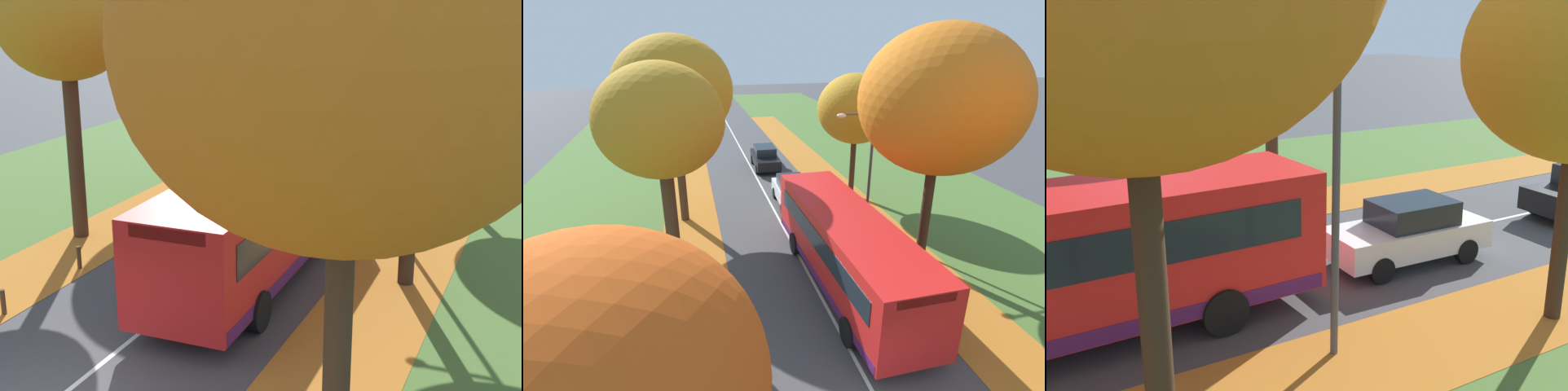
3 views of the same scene
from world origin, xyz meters
The scene contains 15 objects.
grass_verge_left centered at (-9.20, 20.00, 0.00)m, with size 12.00×90.00×0.01m, color #476B2D.
leaf_litter_left centered at (-4.60, 14.00, 0.01)m, with size 2.80×60.00×0.00m, color #B26B23.
grass_verge_right centered at (9.20, 20.00, 0.00)m, with size 12.00×90.00×0.01m, color #476B2D.
leaf_litter_right centered at (4.60, 14.00, 0.01)m, with size 2.80×60.00×0.00m, color #B26B23.
road_centre_line centered at (0.00, 20.00, 0.00)m, with size 0.12×80.00×0.01m, color silver.
tree_left_nearest centered at (-5.67, -0.95, 5.23)m, with size 4.21×4.21×7.15m.
tree_left_near centered at (-5.18, 8.29, 6.60)m, with size 4.08×4.08×8.51m.
tree_left_mid centered at (-4.89, 15.47, 6.75)m, with size 5.70×5.70×9.33m.
tree_right_near centered at (4.94, 8.56, 6.90)m, with size 6.19×6.19×9.71m.
tree_right_mid centered at (5.10, 16.81, 5.29)m, with size 4.43×4.43×7.30m.
bollard_fourth centered at (-3.58, 6.03, 0.33)m, with size 0.12×0.12×0.65m, color #4C3823.
streetlamp_right centered at (3.67, 12.10, 3.74)m, with size 1.89×0.28×6.00m.
bus centered at (1.16, 7.75, 1.70)m, with size 2.83×10.45×2.98m.
car_white_lead centered at (1.19, 16.15, 0.81)m, with size 1.91×4.26×1.62m.
car_black_following centered at (1.03, 23.57, 0.81)m, with size 1.89×4.26×1.62m.
Camera 2 is at (-4.35, -5.06, 9.14)m, focal length 28.00 mm.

